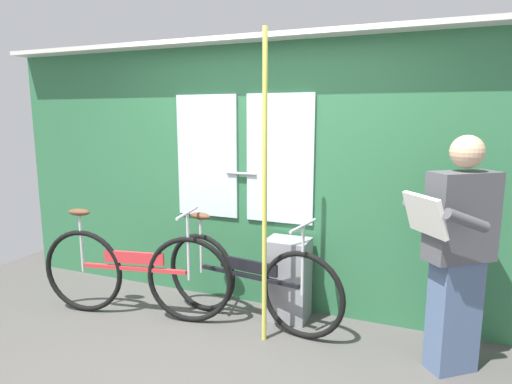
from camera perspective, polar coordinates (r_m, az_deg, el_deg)
The scene contains 7 objects.
ground_plane at distance 3.22m, azimuth -7.12°, elevation -22.45°, with size 6.38×3.98×0.04m, color #474442.
train_door_wall at distance 3.82m, azimuth 1.11°, elevation 2.78°, with size 5.38×0.28×2.34m.
bicycle_near_door at distance 3.64m, azimuth -1.12°, elevation -11.44°, with size 1.65×0.44×0.91m.
bicycle_leaning_behind at distance 3.88m, azimuth -15.70°, elevation -10.14°, with size 1.69×0.48×0.94m.
passenger_reading_newspaper at distance 3.13m, azimuth 24.88°, elevation -7.04°, with size 0.61×0.58×1.58m.
trash_bin_by_wall at distance 3.74m, azimuth 4.16°, elevation -11.28°, with size 0.35×0.28×0.69m, color gray.
handrail_pole at distance 3.16m, azimuth 1.13°, elevation -0.03°, with size 0.04×0.04×2.30m, color #C6C14C.
Camera 1 is at (1.36, -2.35, 1.70)m, focal length 30.55 mm.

